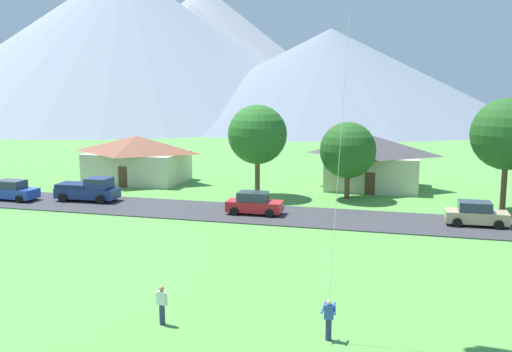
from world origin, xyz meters
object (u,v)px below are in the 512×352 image
parked_car_blue_west_end (13,191)px  pickup_truck_navy_west_side (89,189)px  parked_car_red_mid_west (254,204)px  tree_near_left (257,135)px  house_leftmost (373,161)px  house_left_center (137,158)px  parked_car_tan_mid_east (476,214)px  watcher_person (162,304)px  tree_right_of_center (348,150)px  tree_center (507,134)px

parked_car_blue_west_end → pickup_truck_navy_west_side: 6.63m
parked_car_red_mid_west → tree_near_left: bearing=103.0°
house_leftmost → house_left_center: size_ratio=0.92×
tree_near_left → parked_car_tan_mid_east: (17.57, -6.39, -4.60)m
parked_car_tan_mid_east → watcher_person: parked_car_tan_mid_east is taller
tree_near_left → parked_car_blue_west_end: 21.41m
tree_near_left → tree_right_of_center: tree_near_left is taller
tree_right_of_center → watcher_person: 29.12m
house_left_center → parked_car_red_mid_west: (15.21, -11.24, -1.54)m
tree_center → pickup_truck_navy_west_side: size_ratio=1.67×
house_leftmost → tree_right_of_center: tree_right_of_center is taller
tree_center → parked_car_tan_mid_east: 8.08m
house_leftmost → parked_car_red_mid_west: bearing=-119.8°
tree_right_of_center → tree_center: bearing=-7.4°
house_left_center → watcher_person: 36.08m
tree_center → tree_right_of_center: size_ratio=1.33×
tree_near_left → parked_car_blue_west_end: tree_near_left is taller
tree_right_of_center → watcher_person: size_ratio=3.97×
house_left_center → pickup_truck_navy_west_side: 10.22m
tree_near_left → watcher_person: size_ratio=4.81×
tree_near_left → watcher_person: 28.21m
tree_near_left → pickup_truck_navy_west_side: size_ratio=1.53×
tree_center → parked_car_blue_west_end: size_ratio=2.06×
house_leftmost → watcher_person: size_ratio=5.43×
tree_near_left → tree_center: (20.07, -0.69, 0.56)m
tree_center → parked_car_red_mid_west: tree_center is taller
tree_right_of_center → parked_car_red_mid_west: 10.56m
house_leftmost → watcher_person: 35.10m
house_left_center → pickup_truck_navy_west_side: size_ratio=1.88×
pickup_truck_navy_west_side → watcher_person: size_ratio=3.16×
tree_right_of_center → pickup_truck_navy_west_side: bearing=-162.0°
house_left_center → watcher_person: (16.80, -31.89, -1.53)m
parked_car_tan_mid_east → watcher_person: size_ratio=2.53×
parked_car_blue_west_end → parked_car_red_mid_west: bearing=0.6°
tree_right_of_center → parked_car_tan_mid_east: bearing=-36.6°
house_leftmost → parked_car_blue_west_end: (-29.15, -14.04, -1.70)m
parked_car_blue_west_end → parked_car_tan_mid_east: 37.21m
house_leftmost → watcher_person: bearing=-100.4°
parked_car_blue_west_end → parked_car_red_mid_west: size_ratio=1.01×
parked_car_tan_mid_east → watcher_person: (-14.37, -21.27, 0.01)m
parked_car_red_mid_west → watcher_person: parked_car_red_mid_west is taller
tree_right_of_center → parked_car_red_mid_west: (-6.14, -7.91, -3.37)m
house_left_center → tree_near_left: tree_near_left is taller
house_leftmost → tree_center: (10.55, -7.52, 3.46)m
house_left_center → parked_car_blue_west_end: size_ratio=2.33×
watcher_person → house_left_center: bearing=117.8°
parked_car_blue_west_end → tree_right_of_center: bearing=16.5°
pickup_truck_navy_west_side → tree_right_of_center: bearing=18.0°
tree_right_of_center → parked_car_tan_mid_east: 12.69m
parked_car_red_mid_west → tree_center: bearing=18.9°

